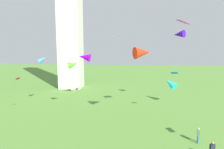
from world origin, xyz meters
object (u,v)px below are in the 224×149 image
kite_flying_5 (112,37)px  kite_flying_0 (183,22)px  kite_flying_4 (170,83)px  kite_flying_10 (175,73)px  kite_flying_2 (42,59)px  person_0 (212,149)px  kite_flying_7 (18,78)px  kite_flying_6 (84,57)px  kite_flying_1 (179,34)px  kite_flying_8 (143,53)px  person_1 (198,134)px  kite_flying_3 (73,64)px

kite_flying_5 → kite_flying_0: bearing=-143.6°
kite_flying_4 → kite_flying_10: bearing=35.9°
kite_flying_2 → kite_flying_5: bearing=-105.6°
person_0 → kite_flying_4: kite_flying_4 is taller
person_0 → kite_flying_5: (-10.56, 15.63, 11.34)m
kite_flying_7 → kite_flying_6: bearing=-49.6°
kite_flying_4 → kite_flying_7: size_ratio=3.32×
kite_flying_1 → kite_flying_6: (-16.89, 2.71, -3.98)m
kite_flying_8 → kite_flying_1: bearing=-60.0°
kite_flying_6 → person_0: bearing=47.0°
person_0 → kite_flying_6: kite_flying_6 is taller
kite_flying_8 → kite_flying_10: size_ratio=2.13×
person_1 → kite_flying_4: bearing=18.5°
person_1 → kite_flying_5: bearing=59.5°
kite_flying_0 → kite_flying_8: kite_flying_0 is taller
kite_flying_3 → kite_flying_5: size_ratio=1.82×
kite_flying_7 → kite_flying_10: (22.82, 2.04, 0.79)m
person_0 → kite_flying_10: (-0.97, 10.89, 5.74)m
kite_flying_0 → kite_flying_2: (-21.19, 5.66, -5.05)m
kite_flying_0 → kite_flying_2: kite_flying_0 is taller
person_0 → kite_flying_6: bearing=-64.4°
kite_flying_0 → kite_flying_7: 24.12m
kite_flying_0 → kite_flying_4: 14.47m
kite_flying_5 → kite_flying_7: (-13.22, -6.79, -6.39)m
kite_flying_1 → kite_flying_8: bearing=3.2°
person_0 → kite_flying_5: kite_flying_5 is taller
kite_flying_0 → kite_flying_10: bearing=-123.3°
kite_flying_2 → kite_flying_4: kite_flying_2 is taller
kite_flying_0 → kite_flying_6: kite_flying_0 is taller
kite_flying_2 → kite_flying_7: kite_flying_2 is taller
kite_flying_3 → kite_flying_7: size_ratio=1.92×
person_1 → kite_flying_10: (-0.82, 7.86, 5.73)m
kite_flying_4 → kite_flying_8: kite_flying_8 is taller
kite_flying_1 → kite_flying_10: size_ratio=1.82×
kite_flying_6 → kite_flying_10: bearing=68.9°
kite_flying_1 → kite_flying_10: kite_flying_1 is taller
kite_flying_4 → kite_flying_2: bearing=-32.5°
kite_flying_8 → kite_flying_2: bearing=47.5°
kite_flying_2 → kite_flying_7: 5.57m
person_1 → kite_flying_8: (-5.81, 4.45, 8.74)m
kite_flying_1 → kite_flying_10: (-1.72, -5.15, -5.94)m
kite_flying_1 → kite_flying_4: bearing=-127.1°
kite_flying_8 → kite_flying_3: bearing=45.3°
kite_flying_5 → kite_flying_7: 16.18m
person_0 → kite_flying_10: bearing=-100.0°
kite_flying_5 → kite_flying_10: bearing=-131.0°
kite_flying_0 → kite_flying_1: kite_flying_0 is taller
kite_flying_3 → kite_flying_4: size_ratio=0.58×
kite_flying_2 → kite_flying_5: kite_flying_5 is taller
kite_flying_8 → person_1: bearing=-149.4°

